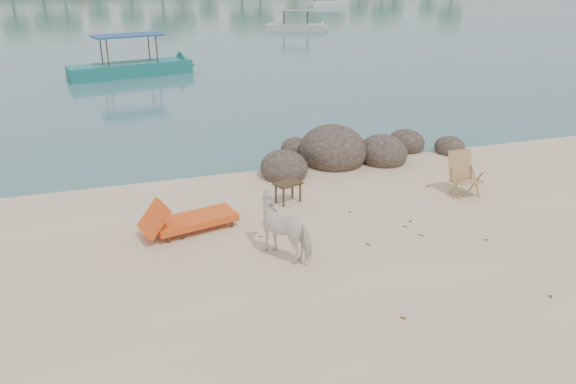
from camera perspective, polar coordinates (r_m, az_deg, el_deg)
The scene contains 9 objects.
boulders at distance 16.41m, azimuth 5.97°, elevation 4.00°, with size 6.48×3.06×1.44m.
cow at distance 10.97m, azimuth -0.10°, elevation -3.67°, with size 0.64×1.41×1.19m, color white.
side_table at distance 13.46m, azimuth 0.00°, elevation -0.15°, with size 0.63×0.40×0.51m, color black, non-canonical shape.
lounge_chair at distance 12.24m, azimuth -9.46°, elevation -2.47°, with size 2.22×0.78×0.67m, color #E8541B, non-canonical shape.
deck_chair at distance 14.45m, azimuth 17.70°, elevation 1.55°, with size 0.68×0.75×1.06m, color tan, non-canonical shape.
boat_near at distance 30.24m, azimuth -15.94°, elevation 14.48°, with size 6.87×1.55×3.34m, color #1B716B, non-canonical shape.
boat_mid at distance 49.16m, azimuth 0.80°, elevation 17.68°, with size 5.57×1.25×2.72m, color #B3B2AF, non-canonical shape.
boat_far at distance 76.73m, azimuth 4.12°, elevation 18.59°, with size 6.22×1.40×0.72m, color silver, non-canonical shape.
dead_leaves at distance 12.05m, azimuth 8.35°, elevation -4.54°, with size 6.57×5.31×0.00m.
Camera 1 is at (-3.83, -8.20, 5.42)m, focal length 35.00 mm.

